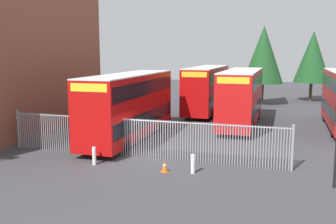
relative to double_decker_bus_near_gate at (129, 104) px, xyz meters
name	(u,v)px	position (x,y,z in m)	size (l,w,h in m)	color
ground_plane	(184,130)	(2.66, 4.09, -2.42)	(100.00, 100.00, 0.00)	#3D3D42
palisade_fence	(140,137)	(2.28, -3.91, -1.24)	(16.21, 0.14, 2.35)	gray
double_decker_bus_near_gate	(129,104)	(0.00, 0.00, 0.00)	(2.54, 10.81, 4.42)	#B70C0C
double_decker_bus_behind_fence_left	(242,95)	(6.56, 7.30, 0.00)	(2.54, 10.81, 4.42)	red
double_decker_bus_far_back	(207,88)	(2.63, 12.87, 0.00)	(2.54, 10.81, 4.42)	#B70C0C
bollard_near_left	(94,156)	(0.45, -5.85, -1.95)	(0.20, 0.20, 0.95)	silver
bollard_center_front	(193,164)	(5.72, -5.73, -1.95)	(0.20, 0.20, 0.95)	silver
traffic_cone_by_gate	(165,166)	(4.34, -5.91, -2.13)	(0.34, 0.34, 0.59)	orange
tree_tall_back	(263,55)	(7.39, 20.28, 3.12)	(4.39, 4.39, 8.69)	#4C3823
tree_short_side	(313,57)	(12.76, 25.07, 2.83)	(4.21, 4.21, 8.27)	#4C3823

